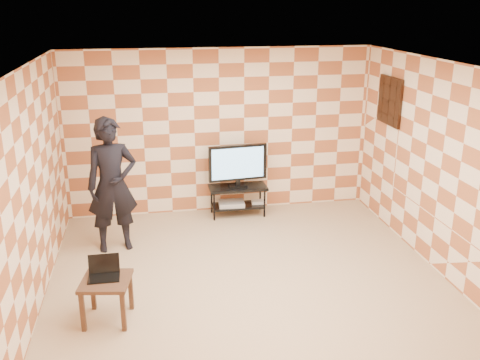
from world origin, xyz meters
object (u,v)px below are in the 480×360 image
Objects in this scene: side_table at (106,287)px; person at (112,185)px; tv at (238,164)px; tv_stand at (238,194)px.

person is (0.02, 1.85, 0.55)m from side_table.
side_table is at bearing -100.84° from person.
tv is 2.14m from person.
person is (-1.93, -0.93, 0.59)m from tv_stand.
tv reaches higher than tv_stand.
person is (-1.93, -0.92, 0.07)m from tv.
tv is 0.50× the size of person.
tv_stand is 0.52m from tv.
side_table is at bearing -125.12° from tv.
side_table is at bearing -125.10° from tv_stand.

